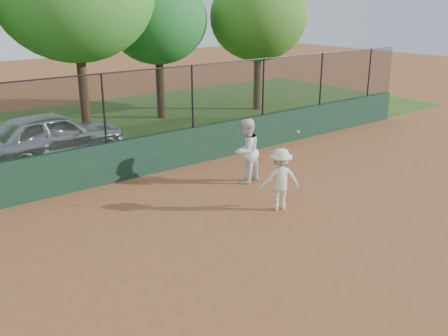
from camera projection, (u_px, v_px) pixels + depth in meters
ground at (258, 256)px, 10.44m from camera, size 80.00×80.00×0.00m
back_wall at (124, 160)px, 14.73m from camera, size 26.00×0.20×1.20m
grass_strip at (53, 138)px, 19.40m from camera, size 36.00×12.00×0.01m
parked_car at (53, 136)px, 16.58m from camera, size 4.82×2.07×1.62m
player_second at (246, 151)px, 14.41m from camera, size 1.06×0.91×1.90m
player_main at (280, 179)px, 12.55m from camera, size 1.19×0.97×2.06m
fence_assembly at (119, 106)px, 14.19m from camera, size 26.00×0.06×2.00m
tree_3 at (157, 20)px, 21.36m from camera, size 4.41×4.01×6.20m
tree_4 at (259, 17)px, 23.12m from camera, size 4.68×4.26×6.37m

